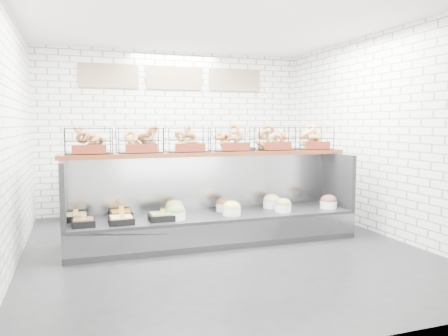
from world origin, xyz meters
name	(u,v)px	position (x,y,z in m)	size (l,w,h in m)	color
ground	(221,247)	(0.00, 0.00, 0.00)	(5.50, 5.50, 0.00)	black
room_shell	(207,95)	(0.00, 0.60, 2.06)	(5.02, 5.51, 3.01)	white
display_case	(213,218)	(-0.01, 0.34, 0.33)	(4.00, 0.90, 1.20)	black
bagel_shelf	(209,142)	(0.00, 0.52, 1.40)	(4.10, 0.50, 0.40)	#542412
prep_counter	(179,188)	(0.00, 2.43, 0.47)	(4.00, 0.60, 1.20)	#93969B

